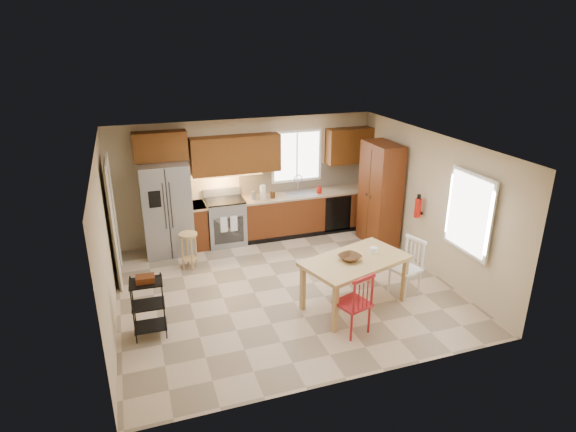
% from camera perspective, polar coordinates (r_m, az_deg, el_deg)
% --- Properties ---
extents(floor, '(5.50, 5.50, 0.00)m').
position_cam_1_polar(floor, '(8.36, -0.41, -8.47)').
color(floor, tan).
rests_on(floor, ground).
extents(ceiling, '(5.50, 5.00, 0.02)m').
position_cam_1_polar(ceiling, '(7.46, -0.46, 8.50)').
color(ceiling, silver).
rests_on(ceiling, ground).
extents(wall_back, '(5.50, 0.02, 2.50)m').
position_cam_1_polar(wall_back, '(10.10, -4.93, 4.43)').
color(wall_back, '#CCB793').
rests_on(wall_back, ground).
extents(wall_front, '(5.50, 0.02, 2.50)m').
position_cam_1_polar(wall_front, '(5.74, 7.58, -9.14)').
color(wall_front, '#CCB793').
rests_on(wall_front, ground).
extents(wall_left, '(0.02, 5.00, 2.50)m').
position_cam_1_polar(wall_left, '(7.49, -20.84, -2.92)').
color(wall_left, '#CCB793').
rests_on(wall_left, ground).
extents(wall_right, '(0.02, 5.00, 2.50)m').
position_cam_1_polar(wall_right, '(9.02, 16.38, 1.60)').
color(wall_right, '#CCB793').
rests_on(wall_right, ground).
extents(refrigerator, '(0.92, 0.75, 1.82)m').
position_cam_1_polar(refrigerator, '(9.61, -14.19, 0.84)').
color(refrigerator, gray).
rests_on(refrigerator, floor).
extents(range_stove, '(0.76, 0.63, 0.92)m').
position_cam_1_polar(range_stove, '(9.96, -7.41, -0.73)').
color(range_stove, gray).
rests_on(range_stove, floor).
extents(base_cabinet_narrow, '(0.30, 0.60, 0.90)m').
position_cam_1_polar(base_cabinet_narrow, '(9.89, -10.55, -1.13)').
color(base_cabinet_narrow, '#572610').
rests_on(base_cabinet_narrow, floor).
extents(base_cabinet_run, '(2.92, 0.60, 0.90)m').
position_cam_1_polar(base_cabinet_run, '(10.45, 2.48, 0.44)').
color(base_cabinet_run, '#572610').
rests_on(base_cabinet_run, floor).
extents(dishwasher, '(0.60, 0.02, 0.78)m').
position_cam_1_polar(dishwasher, '(10.41, 5.93, 0.26)').
color(dishwasher, black).
rests_on(dishwasher, floor).
extents(backsplash, '(2.92, 0.03, 0.55)m').
position_cam_1_polar(backsplash, '(10.48, 1.98, 4.68)').
color(backsplash, beige).
rests_on(backsplash, wall_back).
extents(upper_over_fridge, '(1.00, 0.35, 0.55)m').
position_cam_1_polar(upper_over_fridge, '(9.47, -14.94, 8.01)').
color(upper_over_fridge, '#5D310F').
rests_on(upper_over_fridge, wall_back).
extents(upper_left_block, '(1.80, 0.35, 0.75)m').
position_cam_1_polar(upper_left_block, '(9.73, -6.22, 7.26)').
color(upper_left_block, '#5D310F').
rests_on(upper_left_block, wall_back).
extents(upper_right_block, '(1.00, 0.35, 0.75)m').
position_cam_1_polar(upper_right_block, '(10.54, 7.27, 8.28)').
color(upper_right_block, '#5D310F').
rests_on(upper_right_block, wall_back).
extents(window_back, '(1.12, 0.04, 1.12)m').
position_cam_1_polar(window_back, '(10.29, 1.02, 7.12)').
color(window_back, white).
rests_on(window_back, wall_back).
extents(sink, '(0.62, 0.46, 0.16)m').
position_cam_1_polar(sink, '(10.25, 1.52, 2.47)').
color(sink, gray).
rests_on(sink, base_cabinet_run).
extents(undercab_glow, '(1.60, 0.30, 0.01)m').
position_cam_1_polar(undercab_glow, '(9.75, -7.82, 4.81)').
color(undercab_glow, '#FFBF66').
rests_on(undercab_glow, wall_back).
extents(soap_bottle, '(0.09, 0.09, 0.19)m').
position_cam_1_polar(soap_bottle, '(10.25, 3.72, 3.23)').
color(soap_bottle, '#B8150C').
rests_on(soap_bottle, base_cabinet_run).
extents(paper_towel, '(0.12, 0.12, 0.28)m').
position_cam_1_polar(paper_towel, '(9.90, -2.99, 2.87)').
color(paper_towel, white).
rests_on(paper_towel, base_cabinet_run).
extents(canister_steel, '(0.11, 0.11, 0.18)m').
position_cam_1_polar(canister_steel, '(9.87, -4.10, 2.47)').
color(canister_steel, gray).
rests_on(canister_steel, base_cabinet_run).
extents(canister_wood, '(0.10, 0.10, 0.14)m').
position_cam_1_polar(canister_wood, '(9.95, -1.83, 2.55)').
color(canister_wood, '#513015').
rests_on(canister_wood, base_cabinet_run).
extents(pantry, '(0.50, 0.95, 2.10)m').
position_cam_1_polar(pantry, '(9.87, 10.83, 2.52)').
color(pantry, '#572610').
rests_on(pantry, floor).
extents(fire_extinguisher, '(0.12, 0.12, 0.36)m').
position_cam_1_polar(fire_extinguisher, '(9.12, 15.14, 0.94)').
color(fire_extinguisher, '#B8150C').
rests_on(fire_extinguisher, wall_right).
extents(window_right, '(0.04, 1.02, 1.32)m').
position_cam_1_polar(window_right, '(8.06, 20.69, 0.30)').
color(window_right, white).
rests_on(window_right, wall_right).
extents(doorway, '(0.04, 0.95, 2.10)m').
position_cam_1_polar(doorway, '(8.77, -20.04, -0.78)').
color(doorway, '#8C7A59').
rests_on(doorway, wall_left).
extents(dining_table, '(1.84, 1.37, 0.80)m').
position_cam_1_polar(dining_table, '(7.76, 7.87, -7.83)').
color(dining_table, tan).
rests_on(dining_table, floor).
extents(chair_red, '(0.57, 0.57, 0.96)m').
position_cam_1_polar(chair_red, '(7.07, 7.68, -10.10)').
color(chair_red, maroon).
rests_on(chair_red, floor).
extents(chair_white, '(0.57, 0.57, 0.96)m').
position_cam_1_polar(chair_white, '(8.19, 13.75, -5.98)').
color(chair_white, white).
rests_on(chair_white, floor).
extents(table_bowl, '(0.42, 0.42, 0.08)m').
position_cam_1_polar(table_bowl, '(7.53, 7.32, -5.22)').
color(table_bowl, '#513015').
rests_on(table_bowl, dining_table).
extents(table_jar, '(0.16, 0.16, 0.15)m').
position_cam_1_polar(table_jar, '(7.79, 10.07, -4.18)').
color(table_jar, white).
rests_on(table_jar, dining_table).
extents(bar_stool, '(0.37, 0.37, 0.70)m').
position_cam_1_polar(bar_stool, '(9.05, -11.62, -4.07)').
color(bar_stool, tan).
rests_on(bar_stool, floor).
extents(utility_cart, '(0.47, 0.37, 0.91)m').
position_cam_1_polar(utility_cart, '(7.22, -16.19, -10.38)').
color(utility_cart, black).
rests_on(utility_cart, floor).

